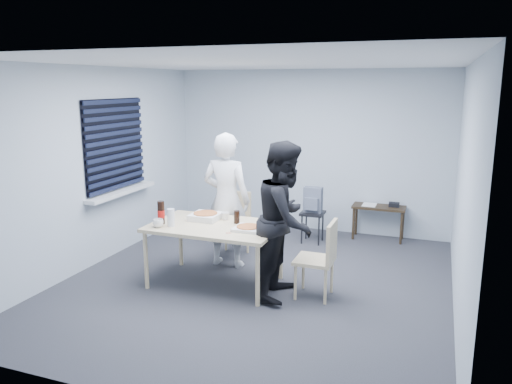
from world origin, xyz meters
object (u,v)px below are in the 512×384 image
at_px(stool, 313,219).
at_px(backpack, 313,200).
at_px(chair_right, 322,254).
at_px(mug_b, 225,216).
at_px(dining_table, 215,230).
at_px(mug_a, 158,223).
at_px(person_black, 285,220).
at_px(soda_bottle, 161,213).
at_px(side_table, 379,211).
at_px(chair_far, 234,219).
at_px(person_white, 226,200).

xyz_separation_m(stool, backpack, (-0.00, -0.01, 0.30)).
xyz_separation_m(chair_right, mug_b, (-1.26, 0.21, 0.27)).
distance_m(dining_table, chair_right, 1.30).
xyz_separation_m(mug_a, mug_b, (0.60, 0.57, -0.00)).
distance_m(chair_right, person_black, 0.56).
height_order(stool, soda_bottle, soda_bottle).
xyz_separation_m(dining_table, mug_b, (0.03, 0.26, 0.11)).
xyz_separation_m(stool, soda_bottle, (-1.32, -2.15, 0.51)).
bearing_deg(stool, side_table, 28.28).
distance_m(chair_right, soda_bottle, 1.95).
distance_m(person_black, backpack, 2.00).
xyz_separation_m(chair_right, soda_bottle, (-1.91, -0.22, 0.36)).
bearing_deg(mug_a, stool, 60.83).
bearing_deg(chair_far, dining_table, -79.29).
distance_m(chair_far, side_table, 2.30).
bearing_deg(chair_far, backpack, 43.93).
xyz_separation_m(person_black, backpack, (-0.17, 1.98, -0.22)).
height_order(backpack, mug_a, backpack).
bearing_deg(chair_right, soda_bottle, -173.38).
bearing_deg(backpack, side_table, 9.52).
xyz_separation_m(person_black, stool, (-0.17, 1.99, -0.52)).
bearing_deg(backpack, stool, 70.68).
distance_m(dining_table, side_table, 2.97).
bearing_deg(person_black, person_white, 56.91).
height_order(person_black, stool, person_black).
bearing_deg(backpack, chair_far, -155.39).
bearing_deg(mug_b, chair_right, -9.35).
height_order(dining_table, person_white, person_white).
bearing_deg(person_black, chair_right, -81.47).
bearing_deg(backpack, dining_table, -129.07).
height_order(chair_far, chair_right, same).
bearing_deg(chair_right, mug_b, 170.65).
bearing_deg(soda_bottle, mug_b, 33.70).
height_order(person_white, soda_bottle, person_white).
distance_m(chair_far, soda_bottle, 1.37).
bearing_deg(side_table, dining_table, -123.32).
relative_size(backpack, mug_a, 3.11).
xyz_separation_m(mug_a, soda_bottle, (-0.04, 0.14, 0.08)).
distance_m(person_black, mug_a, 1.49).
bearing_deg(chair_far, mug_b, -74.33).
relative_size(chair_far, person_black, 0.50).
distance_m(chair_right, mug_b, 1.31).
height_order(chair_right, mug_a, chair_right).
height_order(person_white, mug_b, person_white).
height_order(dining_table, side_table, dining_table).
relative_size(person_white, stool, 3.73).
relative_size(dining_table, mug_b, 15.13).
bearing_deg(dining_table, soda_bottle, -164.41).
bearing_deg(side_table, chair_right, -97.88).
bearing_deg(mug_b, dining_table, -96.05).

